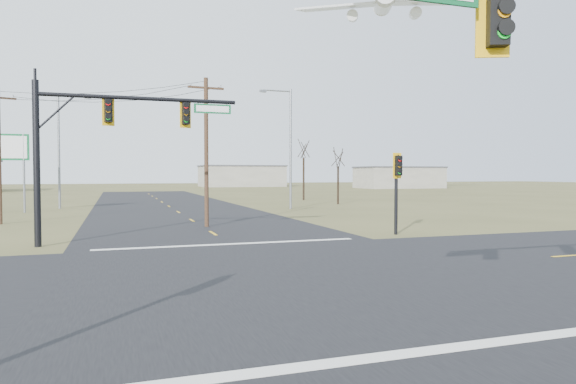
{
  "coord_description": "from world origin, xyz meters",
  "views": [
    {
      "loc": [
        -4.96,
        -15.38,
        3.24
      ],
      "look_at": [
        0.56,
        1.0,
        2.62
      ],
      "focal_mm": 32.0,
      "sensor_mm": 36.0,
      "label": 1
    }
  ],
  "objects_px": {
    "streetlight_a": "(288,142)",
    "bare_tree_d": "(304,148)",
    "utility_pole_near": "(206,150)",
    "highway_sign": "(6,157)",
    "mast_arm_far": "(106,129)",
    "pedestal_signal_ne": "(398,175)",
    "streetlight_c": "(62,144)",
    "bare_tree_c": "(338,157)"
  },
  "relations": [
    {
      "from": "streetlight_a",
      "to": "bare_tree_d",
      "type": "height_order",
      "value": "streetlight_a"
    },
    {
      "from": "utility_pole_near",
      "to": "highway_sign",
      "type": "height_order",
      "value": "utility_pole_near"
    },
    {
      "from": "mast_arm_far",
      "to": "pedestal_signal_ne",
      "type": "xyz_separation_m",
      "value": [
        14.48,
        -1.13,
        -2.1
      ]
    },
    {
      "from": "streetlight_c",
      "to": "mast_arm_far",
      "type": "bearing_deg",
      "value": -103.66
    },
    {
      "from": "streetlight_c",
      "to": "bare_tree_c",
      "type": "height_order",
      "value": "streetlight_c"
    },
    {
      "from": "streetlight_a",
      "to": "bare_tree_c",
      "type": "distance_m",
      "value": 9.01
    },
    {
      "from": "streetlight_c",
      "to": "bare_tree_c",
      "type": "relative_size",
      "value": 1.67
    },
    {
      "from": "mast_arm_far",
      "to": "utility_pole_near",
      "type": "height_order",
      "value": "utility_pole_near"
    },
    {
      "from": "streetlight_a",
      "to": "utility_pole_near",
      "type": "bearing_deg",
      "value": -139.1
    },
    {
      "from": "pedestal_signal_ne",
      "to": "streetlight_a",
      "type": "height_order",
      "value": "streetlight_a"
    },
    {
      "from": "pedestal_signal_ne",
      "to": "streetlight_a",
      "type": "distance_m",
      "value": 20.82
    },
    {
      "from": "pedestal_signal_ne",
      "to": "utility_pole_near",
      "type": "distance_m",
      "value": 11.5
    },
    {
      "from": "streetlight_a",
      "to": "bare_tree_c",
      "type": "height_order",
      "value": "streetlight_a"
    },
    {
      "from": "highway_sign",
      "to": "bare_tree_c",
      "type": "distance_m",
      "value": 30.81
    },
    {
      "from": "pedestal_signal_ne",
      "to": "highway_sign",
      "type": "distance_m",
      "value": 32.46
    },
    {
      "from": "pedestal_signal_ne",
      "to": "bare_tree_d",
      "type": "relative_size",
      "value": 0.56
    },
    {
      "from": "mast_arm_far",
      "to": "streetlight_c",
      "type": "height_order",
      "value": "streetlight_c"
    },
    {
      "from": "utility_pole_near",
      "to": "bare_tree_d",
      "type": "height_order",
      "value": "utility_pole_near"
    },
    {
      "from": "streetlight_c",
      "to": "bare_tree_d",
      "type": "xyz_separation_m",
      "value": [
        26.45,
        6.92,
        0.33
      ]
    },
    {
      "from": "utility_pole_near",
      "to": "streetlight_c",
      "type": "bearing_deg",
      "value": 115.45
    },
    {
      "from": "bare_tree_c",
      "to": "bare_tree_d",
      "type": "xyz_separation_m",
      "value": [
        -0.5,
        9.09,
        1.31
      ]
    },
    {
      "from": "bare_tree_c",
      "to": "streetlight_a",
      "type": "bearing_deg",
      "value": -144.77
    },
    {
      "from": "streetlight_a",
      "to": "bare_tree_d",
      "type": "xyz_separation_m",
      "value": [
        6.8,
        14.24,
        0.19
      ]
    },
    {
      "from": "streetlight_a",
      "to": "streetlight_c",
      "type": "distance_m",
      "value": 20.97
    },
    {
      "from": "mast_arm_far",
      "to": "highway_sign",
      "type": "relative_size",
      "value": 1.4
    },
    {
      "from": "utility_pole_near",
      "to": "highway_sign",
      "type": "xyz_separation_m",
      "value": [
        -13.66,
        16.17,
        -0.13
      ]
    },
    {
      "from": "pedestal_signal_ne",
      "to": "streetlight_c",
      "type": "distance_m",
      "value": 33.77
    },
    {
      "from": "mast_arm_far",
      "to": "pedestal_signal_ne",
      "type": "distance_m",
      "value": 14.68
    },
    {
      "from": "bare_tree_d",
      "to": "utility_pole_near",
      "type": "bearing_deg",
      "value": -120.84
    },
    {
      "from": "highway_sign",
      "to": "streetlight_a",
      "type": "bearing_deg",
      "value": -5.37
    },
    {
      "from": "highway_sign",
      "to": "streetlight_a",
      "type": "distance_m",
      "value": 23.62
    },
    {
      "from": "pedestal_signal_ne",
      "to": "highway_sign",
      "type": "xyz_separation_m",
      "value": [
        -22.56,
        23.29,
        1.37
      ]
    },
    {
      "from": "utility_pole_near",
      "to": "streetlight_c",
      "type": "distance_m",
      "value": 23.07
    },
    {
      "from": "pedestal_signal_ne",
      "to": "highway_sign",
      "type": "height_order",
      "value": "highway_sign"
    },
    {
      "from": "pedestal_signal_ne",
      "to": "mast_arm_far",
      "type": "bearing_deg",
      "value": 164.78
    },
    {
      "from": "mast_arm_far",
      "to": "pedestal_signal_ne",
      "type": "relative_size",
      "value": 2.08
    },
    {
      "from": "bare_tree_d",
      "to": "bare_tree_c",
      "type": "bearing_deg",
      "value": -86.85
    },
    {
      "from": "streetlight_a",
      "to": "streetlight_c",
      "type": "height_order",
      "value": "streetlight_a"
    },
    {
      "from": "streetlight_a",
      "to": "bare_tree_c",
      "type": "bearing_deg",
      "value": 22.03
    },
    {
      "from": "mast_arm_far",
      "to": "highway_sign",
      "type": "xyz_separation_m",
      "value": [
        -8.08,
        22.16,
        -0.73
      ]
    },
    {
      "from": "pedestal_signal_ne",
      "to": "bare_tree_c",
      "type": "bearing_deg",
      "value": 61.7
    },
    {
      "from": "mast_arm_far",
      "to": "bare_tree_d",
      "type": "relative_size",
      "value": 1.15
    }
  ]
}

